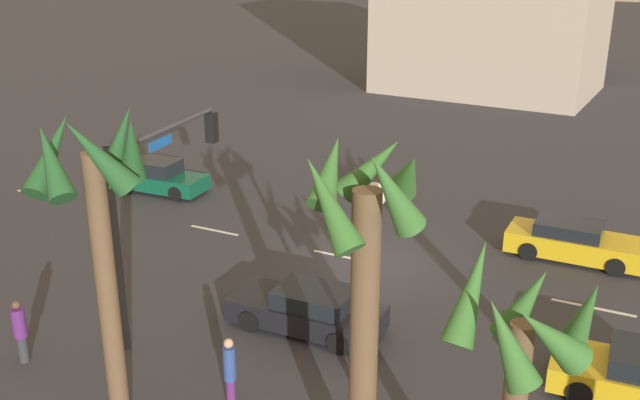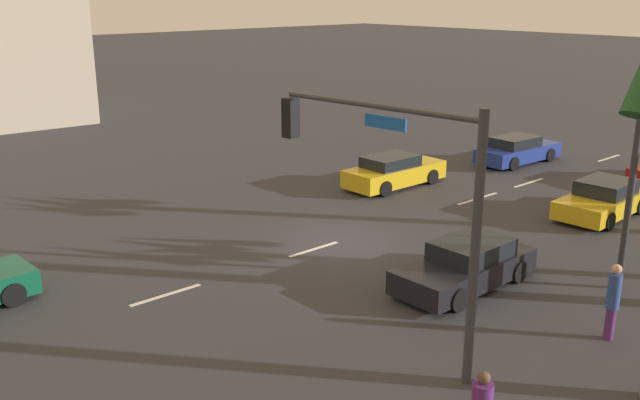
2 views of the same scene
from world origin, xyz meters
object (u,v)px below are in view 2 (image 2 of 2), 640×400
Objects in this scene: traffic_signal at (398,182)px; car_0 at (602,200)px; pedestrian_1 at (613,299)px; car_2 at (394,172)px; car_3 at (517,150)px; car_5 at (466,266)px; streetlamp at (637,143)px.

car_0 is at bearing -172.05° from traffic_signal.
pedestrian_1 is (-4.25, 2.99, -2.97)m from traffic_signal.
car_2 is at bearing -137.02° from traffic_signal.
car_3 is at bearing 172.12° from car_2.
traffic_signal reaches higher than car_0.
car_3 is at bearing -125.10° from car_0.
car_3 is 17.81m from pedestrian_1.
car_5 is 5.49m from streetlamp.
car_2 is at bearing -70.67° from car_0.
car_0 is at bearing -151.31° from pedestrian_1.
car_0 is 0.73× the size of streetlamp.
streetlamp is at bearing 44.42° from car_3.
car_3 is 15.11m from streetlamp.
car_5 is 0.78× the size of streetlamp.
car_2 is 13.99m from pedestrian_1.
car_3 is 1.03× the size of car_5.
pedestrian_1 is (13.54, 11.56, 0.42)m from car_3.
car_2 is at bearing -7.88° from car_3.
car_2 reaches higher than car_5.
car_0 is at bearing 54.90° from car_3.
car_3 is at bearing -135.58° from streetlamp.
car_0 is 0.92× the size of car_2.
traffic_signal is at bearing 15.63° from car_5.
car_2 is 0.80× the size of traffic_signal.
car_2 is 1.03× the size of car_5.
streetlamp is at bearing -157.22° from pedestrian_1.
streetlamp reaches higher than traffic_signal.
traffic_signal is (13.04, 1.82, 3.38)m from car_0.
car_2 is 12.22m from streetlamp.
car_0 is 2.24× the size of pedestrian_1.
streetlamp is at bearing 137.00° from car_5.
traffic_signal is (4.19, 1.17, 3.39)m from car_5.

